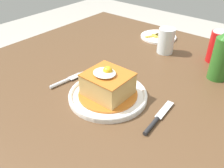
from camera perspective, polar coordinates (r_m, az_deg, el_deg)
dining_table at (r=0.88m, az=7.62°, el=-4.87°), size 1.31×1.06×0.72m
main_plate at (r=0.75m, az=-0.97°, el=-2.62°), size 0.25×0.25×0.02m
sandwich_meal at (r=0.73m, az=-1.03°, el=-0.17°), size 0.19×0.19×0.10m
fork at (r=0.84m, az=-11.17°, el=0.72°), size 0.03×0.14×0.01m
knife at (r=0.67m, az=10.30°, el=-8.65°), size 0.03×0.17×0.01m
soda_can at (r=1.02m, az=23.80°, el=8.10°), size 0.07×0.07×0.12m
beer_bottle_green at (r=0.88m, az=24.89°, el=6.80°), size 0.06×0.06×0.27m
drinking_glass at (r=1.04m, az=12.69°, el=9.65°), size 0.07×0.07×0.10m
side_plate_fries at (r=1.20m, az=11.03°, el=11.05°), size 0.17×0.17×0.02m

